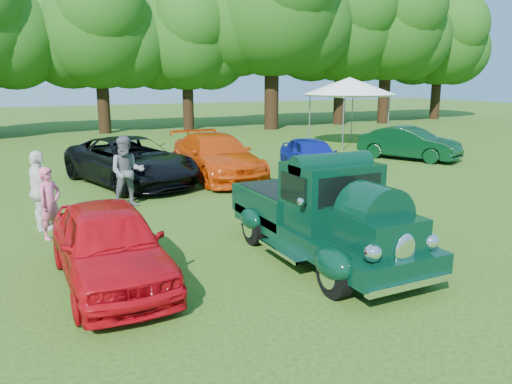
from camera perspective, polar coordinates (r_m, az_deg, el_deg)
name	(u,v)px	position (r m, az deg, el deg)	size (l,w,h in m)	color
ground	(292,261)	(9.60, 4.13, -7.91)	(120.00, 120.00, 0.00)	#244911
hero_pickup	(323,216)	(9.63, 7.68, -2.79)	(2.26, 4.85, 1.89)	black
red_convertible	(110,244)	(8.76, -16.39, -5.74)	(1.62, 4.02, 1.37)	#BD0811
back_car_black	(130,161)	(16.81, -14.16, 3.46)	(2.54, 5.52, 1.53)	black
back_car_orange	(216,157)	(17.33, -4.55, 4.06)	(2.13, 5.23, 1.52)	#BF3806
back_car_blue	(312,156)	(18.10, 6.38, 4.10)	(1.57, 3.90, 1.33)	navy
back_car_green	(409,143)	(22.38, 17.10, 5.35)	(1.46, 4.19, 1.38)	black
spectator_pink	(50,203)	(11.59, -22.49, -1.18)	(0.57, 0.37, 1.57)	#DA5A7E
spectator_grey	(127,172)	(13.80, -14.53, 2.25)	(0.93, 0.72, 1.91)	slate
spectator_white	(39,191)	(12.26, -23.53, 0.09)	(1.07, 0.45, 1.83)	white
canopy_tent	(349,86)	(26.18, 10.62, 11.78)	(4.77, 4.77, 3.46)	white
tree_line	(77,15)	(32.22, -19.77, 18.51)	(63.94, 11.48, 12.29)	black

